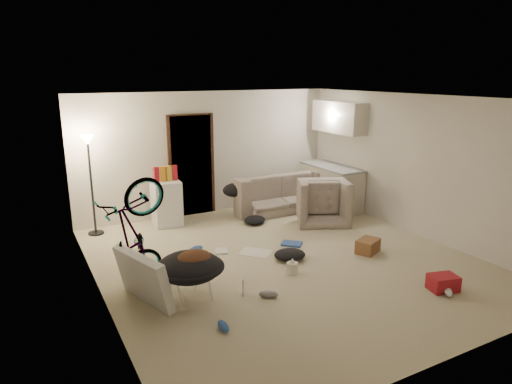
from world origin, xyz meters
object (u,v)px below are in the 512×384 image
armchair (319,204)px  drink_case_a (368,246)px  floor_lamp (90,164)px  kitchen_counter (331,187)px  drink_case_b (443,283)px  juicer (292,267)px  sofa (276,196)px  mini_fridge (167,203)px  tv_box (143,278)px  saucer_chair (190,273)px  bicycle (135,261)px

armchair → drink_case_a: (-0.33, -1.80, -0.21)m
floor_lamp → kitchen_counter: (4.83, -0.65, -0.87)m
drink_case_b → juicer: (-1.51, 1.42, -0.01)m
sofa → mini_fridge: (-2.38, 0.10, 0.14)m
tv_box → saucer_chair: bearing=-38.9°
bicycle → mini_fridge: (1.22, 2.46, 0.01)m
bicycle → tv_box: 0.43m
saucer_chair → drink_case_a: size_ratio=2.28×
sofa → mini_fridge: bearing=-1.3°
floor_lamp → saucer_chair: floor_lamp is taller
mini_fridge → drink_case_a: size_ratio=2.20×
kitchen_counter → drink_case_b: bearing=-105.6°
sofa → drink_case_a: 2.85m
armchair → bicycle: (-3.99, -1.31, 0.10)m
sofa → saucer_chair: size_ratio=2.26×
kitchen_counter → sofa: size_ratio=0.74×
armchair → juicer: (-1.85, -1.89, -0.23)m
tv_box → drink_case_a: size_ratio=2.60×
mini_fridge → drink_case_a: bearing=-47.9°
kitchen_counter → sofa: bearing=158.3°
kitchen_counter → drink_case_a: bearing=-114.1°
floor_lamp → drink_case_a: bearing=-39.0°
bicycle → juicer: 2.24m
kitchen_counter → sofa: kitchen_counter is taller
floor_lamp → drink_case_a: (3.76, -3.04, -1.19)m
juicer → bicycle: bearing=164.9°
floor_lamp → drink_case_b: (3.74, -4.55, -1.20)m
kitchen_counter → drink_case_b: size_ratio=4.08×
sofa → drink_case_a: bearing=92.4°
drink_case_b → juicer: juicer is taller
saucer_chair → floor_lamp: bearing=101.3°
kitchen_counter → drink_case_a: size_ratio=3.83×
armchair → floor_lamp: bearing=7.4°
bicycle → tv_box: bicycle is taller
sofa → tv_box: tv_box is taller
drink_case_b → bicycle: bearing=166.1°
floor_lamp → juicer: 4.04m
kitchen_counter → armchair: bearing=-141.2°
sofa → juicer: sofa is taller
kitchen_counter → bicycle: kitchen_counter is taller
bicycle → saucer_chair: bearing=-147.8°
kitchen_counter → drink_case_b: kitchen_counter is taller
armchair → bicycle: 4.20m
sofa → drink_case_b: sofa is taller
drink_case_a → drink_case_b: drink_case_a is taller
mini_fridge → drink_case_b: mini_fridge is taller
sofa → saucer_chair: (-3.06, -2.99, 0.08)m
mini_fridge → drink_case_b: 5.08m
floor_lamp → juicer: size_ratio=7.59×
kitchen_counter → bicycle: size_ratio=0.94×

